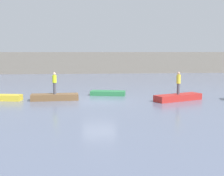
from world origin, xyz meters
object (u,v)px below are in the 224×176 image
Objects in this scene: rowboat_brown at (55,97)px; person_hiviz_shirt at (54,82)px; rowboat_yellow at (3,98)px; rowboat_red at (178,97)px; person_yellow_shirt at (178,82)px; rowboat_green at (108,93)px.

person_hiviz_shirt is (0.00, 0.00, 1.17)m from rowboat_brown.
rowboat_red is at bearing 4.38° from rowboat_yellow.
person_yellow_shirt is (13.35, -1.24, 1.21)m from rowboat_yellow.
rowboat_yellow is at bearing -153.13° from rowboat_green.
rowboat_brown is 1.17m from person_hiviz_shirt.
rowboat_green is 6.25m from person_yellow_shirt.
person_yellow_shirt is (9.44, -1.06, 0.03)m from person_hiviz_shirt.
rowboat_red is 9.57m from person_hiviz_shirt.
person_hiviz_shirt is at bearing 149.62° from rowboat_red.
rowboat_yellow is at bearing 174.70° from person_yellow_shirt.
rowboat_brown is 9.57m from person_yellow_shirt.
person_hiviz_shirt reaches higher than rowboat_brown.
person_yellow_shirt reaches higher than rowboat_yellow.
rowboat_brown is at bearing 149.62° from rowboat_red.
rowboat_brown is at bearing -139.55° from rowboat_green.
rowboat_red is 2.35× the size of person_hiviz_shirt.
rowboat_yellow is 0.95× the size of rowboat_green.
rowboat_red is at bearing -6.41° from person_hiviz_shirt.
person_hiviz_shirt is (-4.29, -2.27, 1.22)m from rowboat_green.
rowboat_green is at bearing 24.65° from rowboat_brown.
person_hiviz_shirt reaches higher than rowboat_yellow.
person_yellow_shirt is at bearing -20.35° from rowboat_green.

